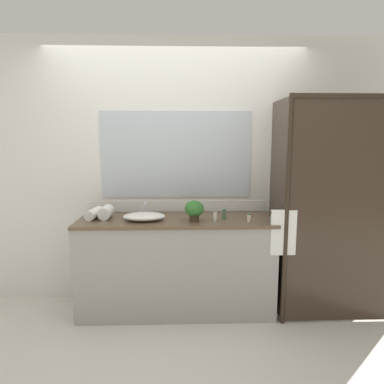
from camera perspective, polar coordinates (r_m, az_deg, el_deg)
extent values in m
plane|color=silver|center=(3.56, -2.55, -18.62)|extent=(8.00, 8.00, 0.00)
cube|color=silver|center=(3.52, -2.62, 3.28)|extent=(4.40, 0.05, 2.60)
cube|color=silver|center=(3.54, -2.58, -2.34)|extent=(1.80, 0.01, 0.11)
cube|color=silver|center=(3.47, -2.64, 6.09)|extent=(1.48, 0.01, 0.85)
cube|color=#9E9993|center=(3.39, -2.60, -12.01)|extent=(1.80, 0.56, 0.87)
cube|color=brown|center=(3.25, -2.66, -4.64)|extent=(1.80, 0.58, 0.03)
cylinder|color=#2D2319|center=(3.09, 15.19, -3.46)|extent=(0.04, 0.04, 2.00)
cube|color=#2D2319|center=(3.22, 24.73, 14.08)|extent=(1.00, 0.04, 0.04)
cube|color=#382B21|center=(3.27, 23.62, -3.23)|extent=(0.96, 0.01, 1.96)
cube|color=#382B21|center=(3.36, 13.79, -2.43)|extent=(0.01, 0.57, 1.96)
cylinder|color=#2D2319|center=(3.09, 14.79, -3.22)|extent=(0.32, 0.02, 0.02)
cube|color=white|center=(3.13, 14.66, -6.41)|extent=(0.22, 0.04, 0.40)
ellipsoid|color=white|center=(3.21, -7.81, -3.96)|extent=(0.38, 0.26, 0.07)
cube|color=silver|center=(3.40, -7.46, -3.66)|extent=(0.17, 0.04, 0.02)
cylinder|color=silver|center=(3.39, -7.48, -2.55)|extent=(0.02, 0.02, 0.12)
cylinder|color=silver|center=(3.32, -7.60, -1.76)|extent=(0.02, 0.12, 0.02)
cylinder|color=silver|center=(3.40, -8.48, -3.18)|extent=(0.02, 0.02, 0.04)
cylinder|color=silver|center=(3.39, -6.46, -3.19)|extent=(0.02, 0.02, 0.04)
cylinder|color=#473828|center=(3.15, 0.37, -4.29)|extent=(0.09, 0.09, 0.05)
ellipsoid|color=#316C2C|center=(3.13, 0.37, -2.71)|extent=(0.17, 0.17, 0.15)
cylinder|color=silver|center=(3.15, 9.29, -4.29)|extent=(0.03, 0.03, 0.06)
cylinder|color=#2D6638|center=(3.14, 9.31, -3.59)|extent=(0.02, 0.02, 0.01)
cylinder|color=#4C7056|center=(3.24, 5.26, -3.70)|extent=(0.03, 0.03, 0.08)
cylinder|color=#2D6638|center=(3.23, 5.27, -2.92)|extent=(0.03, 0.03, 0.01)
cylinder|color=white|center=(3.15, 3.80, -4.10)|extent=(0.03, 0.03, 0.08)
cylinder|color=#B7B2A8|center=(3.14, 3.80, -3.33)|extent=(0.02, 0.02, 0.01)
cylinder|color=white|center=(3.38, -15.68, -3.37)|extent=(0.13, 0.27, 0.09)
cylinder|color=white|center=(3.35, -13.87, -3.21)|extent=(0.11, 0.21, 0.11)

